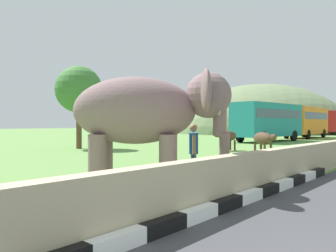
# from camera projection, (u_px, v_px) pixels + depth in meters

# --- Properties ---
(striped_curb) EXTENTS (16.20, 0.20, 0.24)m
(striped_curb) POSITION_uv_depth(u_px,v_px,m) (142.00, 234.00, 4.66)
(striped_curb) COLOR white
(striped_curb) RESTS_ON ground_plane
(barrier_parapet) EXTENTS (28.00, 0.36, 1.00)m
(barrier_parapet) POSITION_uv_depth(u_px,v_px,m) (216.00, 182.00, 6.62)
(barrier_parapet) COLOR tan
(barrier_parapet) RESTS_ON ground_plane
(elephant) EXTENTS (3.76, 3.90, 2.96)m
(elephant) POSITION_uv_depth(u_px,v_px,m) (149.00, 113.00, 8.44)
(elephant) COLOR #7E6265
(elephant) RESTS_ON ground_plane
(person_handler) EXTENTS (0.57, 0.49, 1.66)m
(person_handler) POSITION_uv_depth(u_px,v_px,m) (193.00, 150.00, 9.37)
(person_handler) COLOR navy
(person_handler) RESTS_ON ground_plane
(bus_teal) EXTENTS (8.89, 3.30, 3.50)m
(bus_teal) POSITION_uv_depth(u_px,v_px,m) (268.00, 119.00, 30.88)
(bus_teal) COLOR teal
(bus_teal) RESTS_ON ground_plane
(bus_orange) EXTENTS (9.09, 2.72, 3.50)m
(bus_orange) POSITION_uv_depth(u_px,v_px,m) (306.00, 120.00, 38.58)
(bus_orange) COLOR orange
(bus_orange) RESTS_ON ground_plane
(bus_red) EXTENTS (10.22, 5.28, 3.50)m
(bus_red) POSITION_uv_depth(u_px,v_px,m) (333.00, 121.00, 51.18)
(bus_red) COLOR #B21E1E
(bus_red) RESTS_ON ground_plane
(cow_near) EXTENTS (1.93, 0.87, 1.23)m
(cow_near) POSITION_uv_depth(u_px,v_px,m) (227.00, 137.00, 20.41)
(cow_near) COLOR #473323
(cow_near) RESTS_ON ground_plane
(cow_mid) EXTENTS (1.36, 1.82, 1.23)m
(cow_mid) POSITION_uv_depth(u_px,v_px,m) (263.00, 139.00, 17.09)
(cow_mid) COLOR #473323
(cow_mid) RESTS_ON ground_plane
(tree_distant) EXTENTS (3.09, 3.09, 5.48)m
(tree_distant) POSITION_uv_depth(u_px,v_px,m) (79.00, 90.00, 22.10)
(tree_distant) COLOR brown
(tree_distant) RESTS_ON ground_plane
(hill_east) EXTENTS (36.75, 29.40, 17.75)m
(hill_east) POSITION_uv_depth(u_px,v_px,m) (263.00, 133.00, 62.30)
(hill_east) COLOR #687B54
(hill_east) RESTS_ON ground_plane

